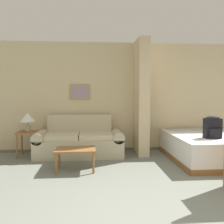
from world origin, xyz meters
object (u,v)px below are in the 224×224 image
object	(u,v)px
bed	(213,147)
coffee_table	(76,151)
couch	(79,141)
table_lamp	(28,118)
backpack	(213,127)

from	to	relation	value
bed	coffee_table	bearing A→B (deg)	-170.00
coffee_table	couch	bearing A→B (deg)	89.08
table_lamp	bed	bearing A→B (deg)	-8.25
bed	backpack	size ratio (longest dim) A/B	4.56
table_lamp	backpack	distance (m)	3.84
coffee_table	table_lamp	world-z (taller)	table_lamp
bed	backpack	bearing A→B (deg)	-118.96
coffee_table	table_lamp	xyz separation A→B (m)	(-1.10, 1.07, 0.51)
couch	coffee_table	world-z (taller)	couch
coffee_table	bed	size ratio (longest dim) A/B	0.37
coffee_table	bed	distance (m)	2.88
table_lamp	coffee_table	bearing A→B (deg)	-44.25
table_lamp	bed	distance (m)	4.02
bed	couch	bearing A→B (deg)	167.98
couch	bed	world-z (taller)	couch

